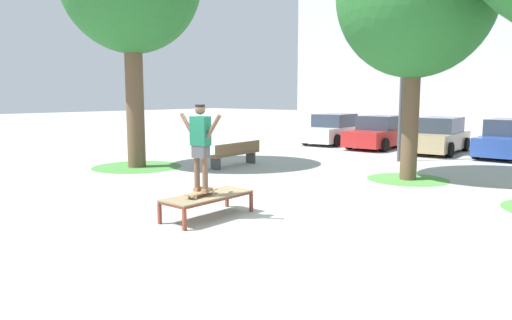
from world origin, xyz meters
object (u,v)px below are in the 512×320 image
Objects in this scene: car_red at (380,133)px; car_blue at (510,140)px; skate_box at (208,197)px; skater at (201,142)px; light_post at (403,56)px; car_white at (334,130)px; skateboard at (201,192)px; car_tan at (438,136)px; park_bench at (235,153)px.

car_blue is at bearing 1.53° from car_red.
car_blue is (2.41, 14.25, 0.28)m from skate_box.
light_post reaches higher than skater.
car_red is (2.71, -0.41, 0.00)m from car_white.
skater is 10.70m from light_post.
skateboard is 14.13m from car_tan.
skate_box is 0.33× the size of light_post.
skate_box is 10.84m from light_post.
car_white is at bearing 178.15° from car_blue.
skater reaches higher than skate_box.
park_bench reaches higher than skate_box.
car_red is (-3.01, 14.11, 0.28)m from skate_box.
car_tan is at bearing -5.80° from car_white.
car_white is at bearing 171.46° from car_red.
skater is 15.78m from car_white.
skate_box is 0.45× the size of car_blue.
car_tan is (-0.30, 14.13, -0.84)m from skater.
car_white is 1.00× the size of car_tan.
car_tan reaches higher than skateboard.
skateboard is 10.96m from light_post.
light_post reaches higher than car_red.
skateboard is 7.05m from park_bench.
car_tan is 0.74× the size of light_post.
car_red is 8.73m from park_bench.
car_tan reaches higher than skate_box.
park_bench is (-6.65, -8.78, -0.24)m from car_blue.
skater is 0.40× the size of car_blue.
car_red reaches higher than skateboard.
light_post is at bearing 92.45° from skater.
skater is at bearing -68.70° from car_white.
light_post is (3.79, 4.81, 3.38)m from park_bench.
car_white is 8.14m from car_blue.
skateboard is 0.34× the size of park_bench.
car_blue is at bearing 80.40° from skate_box.
skater reaches higher than park_bench.
skate_box is at bearing -88.76° from car_tan.
light_post is (-0.45, 10.44, 2.29)m from skater.
skater is at bearing -78.09° from car_red.
car_red is at bearing 101.91° from skater.
car_blue reaches higher than skateboard.
car_tan reaches higher than park_bench.
skateboard is 0.19× the size of car_tan.
skater reaches higher than car_white.
skate_box is 1.12× the size of skater.
car_tan is at bearing 91.22° from skater.
light_post is (2.56, -3.83, 3.13)m from car_red.
park_bench is (-4.24, 5.64, -1.08)m from skater.
car_red is 5.57m from light_post.
car_red and car_tan have the same top height.
skateboard is (-0.00, -0.16, 0.12)m from skate_box.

